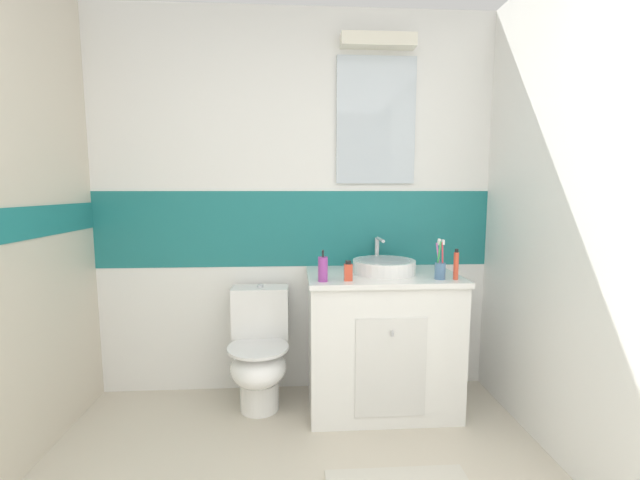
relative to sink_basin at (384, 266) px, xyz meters
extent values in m
cube|color=white|center=(-0.54, 0.31, -0.47)|extent=(3.20, 0.10, 0.85)
cube|color=#1E7272|center=(-0.54, 0.31, 0.20)|extent=(3.20, 0.10, 0.50)
cube|color=white|center=(-0.54, 0.31, 1.03)|extent=(3.20, 0.10, 1.15)
cube|color=silver|center=(-0.01, 0.25, 0.91)|extent=(0.51, 0.02, 0.80)
cube|color=white|center=(-0.01, 0.21, 1.39)|extent=(0.47, 0.10, 0.08)
cube|color=white|center=(-0.01, -0.01, -0.49)|extent=(0.89, 0.55, 0.82)
cube|color=white|center=(-0.01, -0.02, -0.06)|extent=(0.91, 0.57, 0.03)
cube|color=silver|center=(-0.01, -0.29, -0.53)|extent=(0.40, 0.01, 0.57)
cylinder|color=silver|center=(-0.01, -0.31, -0.32)|extent=(0.02, 0.02, 0.03)
cylinder|color=white|center=(0.00, 0.00, 0.00)|extent=(0.38, 0.38, 0.08)
cylinder|color=#B3B3B8|center=(0.00, 0.00, 0.03)|extent=(0.31, 0.31, 0.01)
cylinder|color=silver|center=(0.00, 0.22, 0.05)|extent=(0.03, 0.03, 0.19)
cylinder|color=silver|center=(0.00, 0.11, 0.15)|extent=(0.02, 0.17, 0.02)
cylinder|color=white|center=(-0.77, -0.02, -0.81)|extent=(0.24, 0.24, 0.18)
ellipsoid|color=white|center=(-0.77, -0.06, -0.61)|extent=(0.34, 0.42, 0.22)
cylinder|color=white|center=(-0.77, -0.06, -0.48)|extent=(0.37, 0.37, 0.02)
cube|color=white|center=(-0.77, 0.15, -0.33)|extent=(0.36, 0.17, 0.34)
cylinder|color=silver|center=(-0.77, 0.15, -0.15)|extent=(0.04, 0.04, 0.02)
cylinder|color=#4C7299|center=(0.28, -0.20, 0.00)|extent=(0.06, 0.06, 0.10)
cylinder|color=#3FB259|center=(0.27, -0.20, 0.08)|extent=(0.02, 0.04, 0.19)
cube|color=white|center=(0.27, -0.20, 0.17)|extent=(0.01, 0.02, 0.03)
cylinder|color=#D872BF|center=(0.27, -0.19, 0.07)|extent=(0.03, 0.04, 0.18)
cube|color=white|center=(0.27, -0.19, 0.16)|extent=(0.02, 0.02, 0.03)
cylinder|color=#D83F4C|center=(0.29, -0.20, 0.08)|extent=(0.02, 0.02, 0.19)
cube|color=white|center=(0.29, -0.20, 0.17)|extent=(0.01, 0.02, 0.03)
cylinder|color=#993F99|center=(-0.39, -0.21, 0.02)|extent=(0.05, 0.05, 0.14)
cylinder|color=#262626|center=(-0.39, -0.21, 0.11)|extent=(0.01, 0.01, 0.04)
cylinder|color=#262626|center=(-0.39, -0.22, 0.13)|extent=(0.01, 0.02, 0.01)
cube|color=#D84C33|center=(-0.25, -0.20, 0.00)|extent=(0.05, 0.03, 0.10)
cylinder|color=black|center=(-0.25, -0.20, 0.06)|extent=(0.03, 0.03, 0.02)
cylinder|color=#D84C33|center=(0.37, -0.21, 0.03)|extent=(0.03, 0.03, 0.16)
cylinder|color=black|center=(0.37, -0.21, 0.12)|extent=(0.02, 0.02, 0.02)
camera|label=1|loc=(-0.55, -2.46, 0.46)|focal=23.12mm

